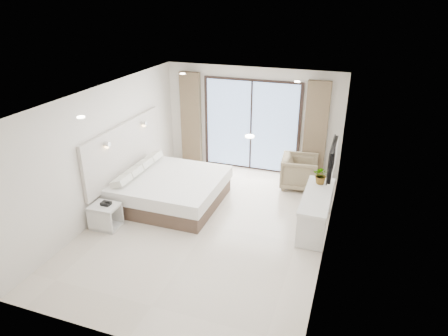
{
  "coord_description": "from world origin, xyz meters",
  "views": [
    {
      "loc": [
        2.59,
        -6.49,
        4.39
      ],
      "look_at": [
        0.18,
        0.4,
        1.15
      ],
      "focal_mm": 32.0,
      "sensor_mm": 36.0,
      "label": 1
    }
  ],
  "objects_px": {
    "nightstand": "(106,216)",
    "console_desk": "(317,203)",
    "armchair": "(300,170)",
    "bed": "(170,189)"
  },
  "relations": [
    {
      "from": "console_desk",
      "to": "armchair",
      "type": "bearing_deg",
      "value": 109.09
    },
    {
      "from": "bed",
      "to": "console_desk",
      "type": "relative_size",
      "value": 1.31
    },
    {
      "from": "nightstand",
      "to": "armchair",
      "type": "bearing_deg",
      "value": 41.91
    },
    {
      "from": "bed",
      "to": "nightstand",
      "type": "distance_m",
      "value": 1.57
    },
    {
      "from": "nightstand",
      "to": "console_desk",
      "type": "bearing_deg",
      "value": 17.59
    },
    {
      "from": "nightstand",
      "to": "armchair",
      "type": "distance_m",
      "value": 4.6
    },
    {
      "from": "nightstand",
      "to": "console_desk",
      "type": "height_order",
      "value": "console_desk"
    },
    {
      "from": "armchair",
      "to": "nightstand",
      "type": "bearing_deg",
      "value": 127.25
    },
    {
      "from": "bed",
      "to": "armchair",
      "type": "relative_size",
      "value": 2.59
    },
    {
      "from": "armchair",
      "to": "bed",
      "type": "bearing_deg",
      "value": 118.23
    }
  ]
}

